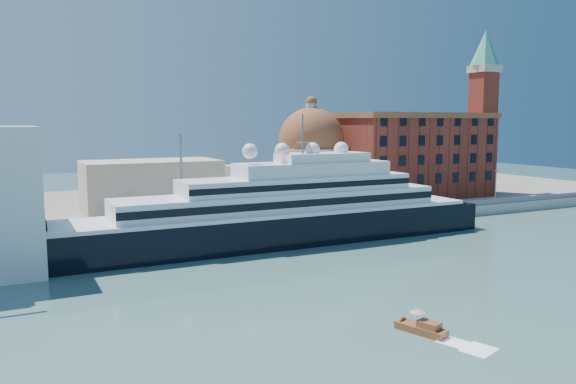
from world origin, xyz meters
TOP-DOWN VIEW (x-y plane):
  - ground at (0.00, 0.00)m, footprint 400.00×400.00m
  - quay at (0.00, 34.00)m, footprint 180.00×10.00m
  - land at (0.00, 75.00)m, footprint 260.00×72.00m
  - quay_fence at (0.00, 29.50)m, footprint 180.00×0.10m
  - superyacht at (-8.38, 23.00)m, footprint 94.78×13.14m
  - service_barge at (-34.90, 19.57)m, footprint 10.97×4.32m
  - water_taxi at (-10.35, -25.09)m, footprint 3.60×5.94m
  - warehouse at (52.00, 52.00)m, footprint 43.00×19.00m
  - campanile at (76.00, 52.00)m, footprint 8.40×8.40m
  - church at (6.39, 57.72)m, footprint 66.00×18.00m
  - lamp_posts at (-12.67, 32.27)m, footprint 120.80×2.40m

SIDE VIEW (x-z plane):
  - ground at x=0.00m, z-range 0.00..0.00m
  - water_taxi at x=-10.35m, z-range -0.70..1.98m
  - service_barge at x=-34.90m, z-range -0.51..1.90m
  - land at x=0.00m, z-range 0.00..2.00m
  - quay at x=0.00m, z-range 0.00..2.50m
  - quay_fence at x=0.00m, z-range 2.50..3.70m
  - superyacht at x=-8.38m, z-range -9.28..19.05m
  - lamp_posts at x=-12.67m, z-range 0.84..18.84m
  - church at x=6.39m, z-range -1.84..23.66m
  - warehouse at x=52.00m, z-range 2.16..25.41m
  - campanile at x=76.00m, z-range 5.26..52.26m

